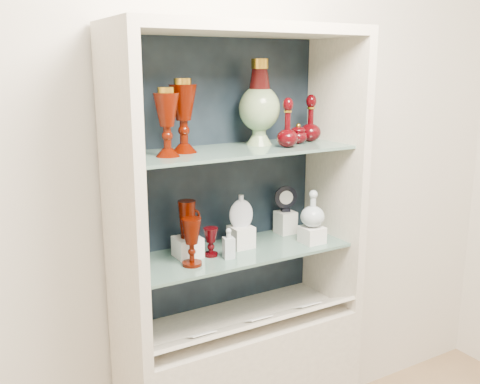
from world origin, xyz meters
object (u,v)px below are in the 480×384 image
ruby_decanter_a (288,120)px  ruby_pitcher (187,219)px  lidded_bowl (298,133)px  pedestal_lamp_left (183,116)px  ruby_goblet_tall (192,242)px  clear_round_decanter (313,210)px  flat_flask (241,210)px  cobalt_goblet (130,247)px  pedestal_lamp_right (167,122)px  ruby_decanter_b (311,117)px  cameo_medallion (286,198)px  ruby_goblet_small (211,242)px  enamel_urn (259,102)px  clear_square_bottle (229,243)px

ruby_decanter_a → ruby_pitcher: bearing=165.8°
lidded_bowl → pedestal_lamp_left: bearing=176.4°
ruby_goblet_tall → clear_round_decanter: clear_round_decanter is taller
ruby_pitcher → clear_round_decanter: size_ratio=0.97×
lidded_bowl → flat_flask: 0.40m
cobalt_goblet → clear_round_decanter: size_ratio=1.08×
pedestal_lamp_right → ruby_decanter_b: bearing=4.2°
cameo_medallion → ruby_pitcher: bearing=-155.6°
ruby_goblet_small → flat_flask: bearing=11.3°
flat_flask → clear_round_decanter: (0.29, -0.10, -0.01)m
cobalt_goblet → ruby_goblet_small: (0.32, -0.04, -0.02)m
ruby_goblet_small → ruby_decanter_b: bearing=3.1°
ruby_decanter_b → pedestal_lamp_left: bearing=179.6°
pedestal_lamp_right → cobalt_goblet: size_ratio=1.50×
ruby_decanter_b → flat_flask: 0.50m
pedestal_lamp_right → enamel_urn: (0.44, 0.08, 0.05)m
pedestal_lamp_right → lidded_bowl: bearing=2.2°
ruby_decanter_b → ruby_pitcher: (-0.58, 0.01, -0.37)m
clear_square_bottle → clear_round_decanter: bearing=-2.2°
lidded_bowl → clear_round_decanter: 0.33m
clear_square_bottle → pedestal_lamp_left: bearing=148.2°
pedestal_lamp_right → ruby_pitcher: bearing=32.8°
cameo_medallion → ruby_decanter_a: bearing=-107.1°
enamel_urn → ruby_decanter_b: 0.25m
cobalt_goblet → ruby_goblet_tall: bearing=-24.8°
enamel_urn → ruby_decanter_a: 0.15m
ruby_decanter_b → cameo_medallion: (-0.07, 0.07, -0.37)m
pedestal_lamp_right → enamel_urn: size_ratio=0.71×
ruby_goblet_tall → ruby_goblet_small: (0.11, 0.05, -0.03)m
ruby_goblet_tall → cameo_medallion: (0.54, 0.15, 0.07)m
pedestal_lamp_left → ruby_decanter_b: size_ratio=1.30×
lidded_bowl → cameo_medallion: (0.01, 0.10, -0.30)m
ruby_pitcher → cameo_medallion: size_ratio=1.22×
ruby_goblet_tall → ruby_pitcher: 0.12m
enamel_urn → flat_flask: 0.45m
ruby_decanter_b → cobalt_goblet: 0.93m
cameo_medallion → clear_square_bottle: bearing=-139.9°
ruby_goblet_small → flat_flask: size_ratio=0.83×
enamel_urn → clear_round_decanter: size_ratio=2.26×
ruby_decanter_a → clear_round_decanter: 0.41m
clear_round_decanter → flat_flask: bearing=160.6°
ruby_decanter_a → clear_square_bottle: size_ratio=1.80×
cobalt_goblet → flat_flask: (0.47, -0.01, 0.08)m
enamel_urn → ruby_goblet_tall: 0.63m
ruby_pitcher → lidded_bowl: bearing=-13.0°
lidded_bowl → clear_round_decanter: (0.03, -0.07, -0.32)m
pedestal_lamp_left → ruby_decanter_a: 0.42m
ruby_goblet_tall → ruby_goblet_small: size_ratio=1.60×
enamel_urn → ruby_goblet_tall: enamel_urn is taller
clear_square_bottle → clear_round_decanter: clear_round_decanter is taller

